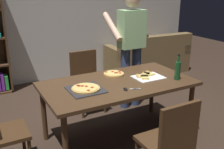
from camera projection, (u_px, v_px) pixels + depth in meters
name	position (u px, v px, depth m)	size (l,w,h in m)	color
ground_plane	(118.00, 137.00, 3.40)	(12.00, 12.00, 0.00)	#38281E
back_wall	(51.00, 9.00, 5.11)	(6.40, 0.10, 2.80)	silver
dining_table	(118.00, 88.00, 3.18)	(1.78, 0.95, 0.75)	#4C331E
chair_near_camera	(170.00, 139.00, 2.43)	(0.42, 0.42, 0.90)	#472D19
chair_far_side	(86.00, 77.00, 4.03)	(0.42, 0.42, 0.90)	#472D19
couch	(148.00, 59.00, 5.81)	(1.74, 0.92, 0.85)	brown
person_serving_pizza	(131.00, 44.00, 3.98)	(0.55, 0.54, 1.75)	#38476B
pepperoni_pizza_on_tray	(86.00, 89.00, 2.91)	(0.37, 0.37, 0.04)	#2D2D33
pizza_slices_on_towel	(147.00, 76.00, 3.32)	(0.36, 0.30, 0.03)	white
wine_bottle	(178.00, 70.00, 3.20)	(0.07, 0.07, 0.32)	#194723
kitchen_scissors	(129.00, 89.00, 2.93)	(0.20, 0.13, 0.01)	silver
second_pizza_plain	(114.00, 74.00, 3.41)	(0.26, 0.26, 0.03)	tan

